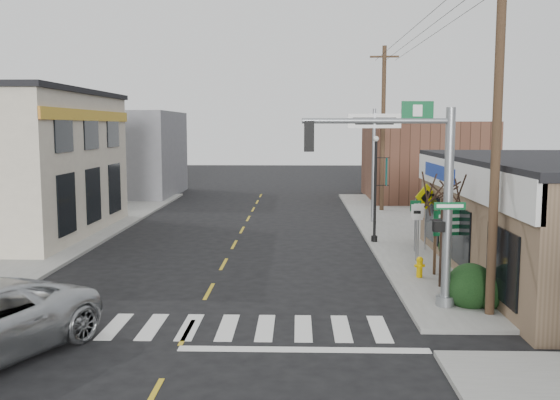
{
  "coord_description": "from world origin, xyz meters",
  "views": [
    {
      "loc": [
        2.84,
        -15.49,
        5.27
      ],
      "look_at": [
        2.24,
        5.46,
        2.8
      ],
      "focal_mm": 40.0,
      "sensor_mm": 36.0,
      "label": 1
    }
  ],
  "objects_px": {
    "fire_hydrant": "(420,266)",
    "traffic_signal_pole": "(424,186)",
    "bare_tree": "(444,182)",
    "utility_pole_far": "(383,127)",
    "guide_sign": "(452,229)",
    "lamp_post": "(377,181)",
    "utility_pole_near": "(497,134)",
    "dance_center_sign": "(374,136)"
  },
  "relations": [
    {
      "from": "utility_pole_near",
      "to": "utility_pole_far",
      "type": "xyz_separation_m",
      "value": [
        -0.1,
        21.59,
        0.19
      ]
    },
    {
      "from": "utility_pole_far",
      "to": "lamp_post",
      "type": "bearing_deg",
      "value": -95.84
    },
    {
      "from": "dance_center_sign",
      "to": "utility_pole_near",
      "type": "xyz_separation_m",
      "value": [
        1.23,
        -16.77,
        0.29
      ]
    },
    {
      "from": "guide_sign",
      "to": "dance_center_sign",
      "type": "height_order",
      "value": "dance_center_sign"
    },
    {
      "from": "traffic_signal_pole",
      "to": "guide_sign",
      "type": "distance_m",
      "value": 4.62
    },
    {
      "from": "bare_tree",
      "to": "dance_center_sign",
      "type": "bearing_deg",
      "value": 92.37
    },
    {
      "from": "bare_tree",
      "to": "utility_pole_far",
      "type": "relative_size",
      "value": 0.43
    },
    {
      "from": "bare_tree",
      "to": "lamp_post",
      "type": "bearing_deg",
      "value": 98.2
    },
    {
      "from": "fire_hydrant",
      "to": "traffic_signal_pole",
      "type": "bearing_deg",
      "value": -100.27
    },
    {
      "from": "lamp_post",
      "to": "utility_pole_near",
      "type": "xyz_separation_m",
      "value": [
        1.8,
        -10.84,
        2.19
      ]
    },
    {
      "from": "fire_hydrant",
      "to": "dance_center_sign",
      "type": "bearing_deg",
      "value": 90.48
    },
    {
      "from": "utility_pole_far",
      "to": "guide_sign",
      "type": "bearing_deg",
      "value": -86.38
    },
    {
      "from": "dance_center_sign",
      "to": "utility_pole_far",
      "type": "distance_m",
      "value": 4.97
    },
    {
      "from": "fire_hydrant",
      "to": "utility_pole_far",
      "type": "distance_m",
      "value": 18.09
    },
    {
      "from": "bare_tree",
      "to": "utility_pole_far",
      "type": "bearing_deg",
      "value": 88.3
    },
    {
      "from": "dance_center_sign",
      "to": "bare_tree",
      "type": "relative_size",
      "value": 1.41
    },
    {
      "from": "fire_hydrant",
      "to": "utility_pole_near",
      "type": "xyz_separation_m",
      "value": [
        1.12,
        -4.16,
        4.54
      ]
    },
    {
      "from": "guide_sign",
      "to": "utility_pole_far",
      "type": "bearing_deg",
      "value": 77.6
    },
    {
      "from": "fire_hydrant",
      "to": "bare_tree",
      "type": "bearing_deg",
      "value": -69.04
    },
    {
      "from": "fire_hydrant",
      "to": "bare_tree",
      "type": "xyz_separation_m",
      "value": [
        0.47,
        -1.22,
        3.0
      ]
    },
    {
      "from": "lamp_post",
      "to": "utility_pole_far",
      "type": "relative_size",
      "value": 0.47
    },
    {
      "from": "bare_tree",
      "to": "utility_pole_far",
      "type": "distance_m",
      "value": 18.74
    },
    {
      "from": "guide_sign",
      "to": "fire_hydrant",
      "type": "relative_size",
      "value": 3.4
    },
    {
      "from": "utility_pole_near",
      "to": "bare_tree",
      "type": "bearing_deg",
      "value": 96.14
    },
    {
      "from": "traffic_signal_pole",
      "to": "lamp_post",
      "type": "height_order",
      "value": "traffic_signal_pole"
    },
    {
      "from": "bare_tree",
      "to": "utility_pole_far",
      "type": "height_order",
      "value": "utility_pole_far"
    },
    {
      "from": "fire_hydrant",
      "to": "lamp_post",
      "type": "distance_m",
      "value": 7.12
    },
    {
      "from": "fire_hydrant",
      "to": "bare_tree",
      "type": "height_order",
      "value": "bare_tree"
    },
    {
      "from": "lamp_post",
      "to": "fire_hydrant",
      "type": "bearing_deg",
      "value": -81.17
    },
    {
      "from": "fire_hydrant",
      "to": "lamp_post",
      "type": "relative_size",
      "value": 0.15
    },
    {
      "from": "fire_hydrant",
      "to": "utility_pole_far",
      "type": "relative_size",
      "value": 0.07
    },
    {
      "from": "traffic_signal_pole",
      "to": "fire_hydrant",
      "type": "distance_m",
      "value": 4.65
    },
    {
      "from": "dance_center_sign",
      "to": "bare_tree",
      "type": "bearing_deg",
      "value": -90.33
    },
    {
      "from": "traffic_signal_pole",
      "to": "fire_hydrant",
      "type": "height_order",
      "value": "traffic_signal_pole"
    },
    {
      "from": "bare_tree",
      "to": "guide_sign",
      "type": "bearing_deg",
      "value": 66.79
    },
    {
      "from": "traffic_signal_pole",
      "to": "guide_sign",
      "type": "xyz_separation_m",
      "value": [
        1.79,
        3.82,
        -1.88
      ]
    },
    {
      "from": "fire_hydrant",
      "to": "dance_center_sign",
      "type": "height_order",
      "value": "dance_center_sign"
    },
    {
      "from": "lamp_post",
      "to": "utility_pole_far",
      "type": "bearing_deg",
      "value": 84.13
    },
    {
      "from": "traffic_signal_pole",
      "to": "dance_center_sign",
      "type": "bearing_deg",
      "value": 83.79
    },
    {
      "from": "lamp_post",
      "to": "dance_center_sign",
      "type": "distance_m",
      "value": 6.25
    },
    {
      "from": "traffic_signal_pole",
      "to": "fire_hydrant",
      "type": "xyz_separation_m",
      "value": [
        0.62,
        3.41,
        -3.09
      ]
    },
    {
      "from": "guide_sign",
      "to": "lamp_post",
      "type": "xyz_separation_m",
      "value": [
        -1.84,
        6.28,
        1.14
      ]
    }
  ]
}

